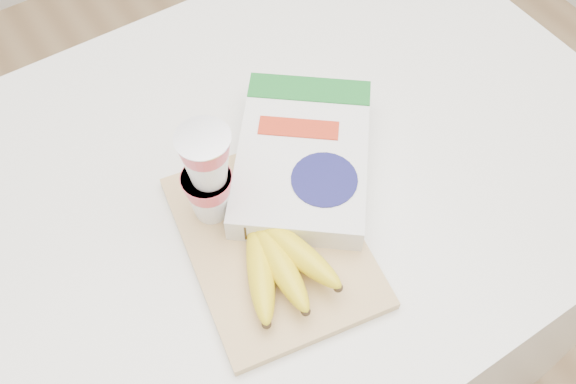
% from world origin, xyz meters
% --- Properties ---
extents(room, '(4.00, 4.00, 4.00)m').
position_xyz_m(room, '(0.00, 0.00, 1.35)').
color(room, tan).
rests_on(room, ground).
extents(table, '(1.35, 0.90, 1.01)m').
position_xyz_m(table, '(0.00, 0.00, 0.51)').
color(table, white).
rests_on(table, ground).
extents(cutting_board, '(0.31, 0.38, 0.02)m').
position_xyz_m(cutting_board, '(-0.03, -0.12, 1.02)').
color(cutting_board, '#D6B475').
rests_on(cutting_board, table).
extents(bananas, '(0.15, 0.20, 0.06)m').
position_xyz_m(bananas, '(-0.05, -0.17, 1.05)').
color(bananas, '#382816').
rests_on(bananas, cutting_board).
extents(yogurt_stack, '(0.08, 0.08, 0.18)m').
position_xyz_m(yogurt_stack, '(-0.08, -0.03, 1.13)').
color(yogurt_stack, white).
rests_on(yogurt_stack, cutting_board).
extents(cereal_box, '(0.35, 0.36, 0.07)m').
position_xyz_m(cereal_box, '(0.08, -0.03, 1.05)').
color(cereal_box, white).
rests_on(cereal_box, table).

